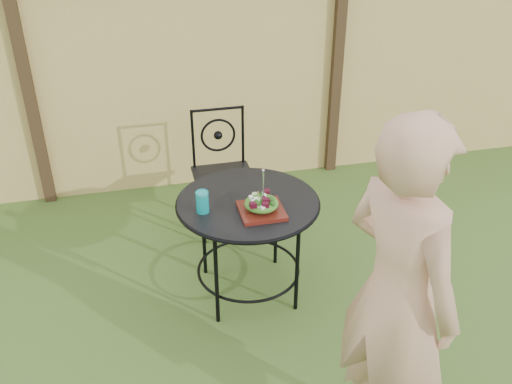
{
  "coord_description": "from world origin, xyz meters",
  "views": [
    {
      "loc": [
        -0.53,
        -2.48,
        2.58
      ],
      "look_at": [
        0.2,
        0.6,
        0.75
      ],
      "focal_mm": 40.0,
      "sensor_mm": 36.0,
      "label": 1
    }
  ],
  "objects_px": {
    "patio_table": "(248,219)",
    "diner": "(397,296)",
    "salad_plate": "(261,211)",
    "patio_chair": "(222,168)"
  },
  "relations": [
    {
      "from": "diner",
      "to": "salad_plate",
      "type": "relative_size",
      "value": 6.62
    },
    {
      "from": "patio_chair",
      "to": "salad_plate",
      "type": "distance_m",
      "value": 1.07
    },
    {
      "from": "diner",
      "to": "patio_table",
      "type": "bearing_deg",
      "value": -1.1
    },
    {
      "from": "patio_chair",
      "to": "diner",
      "type": "distance_m",
      "value": 2.21
    },
    {
      "from": "diner",
      "to": "salad_plate",
      "type": "distance_m",
      "value": 1.16
    },
    {
      "from": "patio_table",
      "to": "diner",
      "type": "relative_size",
      "value": 0.52
    },
    {
      "from": "diner",
      "to": "salad_plate",
      "type": "xyz_separation_m",
      "value": [
        -0.36,
        1.09,
        -0.16
      ]
    },
    {
      "from": "patio_table",
      "to": "diner",
      "type": "height_order",
      "value": "diner"
    },
    {
      "from": "diner",
      "to": "salad_plate",
      "type": "bearing_deg",
      "value": -1.03
    },
    {
      "from": "patio_chair",
      "to": "diner",
      "type": "relative_size",
      "value": 0.53
    }
  ]
}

